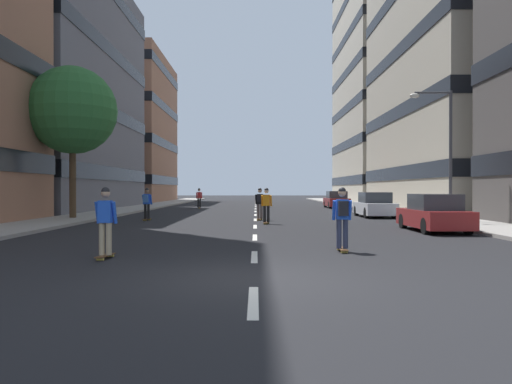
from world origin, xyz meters
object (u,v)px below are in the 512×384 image
parked_car_mid (375,206)px  street_tree_near (73,111)px  skater_2 (260,202)px  skater_4 (200,197)px  skater_0 (147,202)px  skater_5 (343,215)px  parked_car_near (434,214)px  skater_1 (106,219)px  parked_car_far (337,200)px  skater_3 (267,204)px  streetlamp_right (444,141)px

parked_car_mid → street_tree_near: street_tree_near is taller
skater_2 → skater_4: 17.36m
skater_0 → skater_5: (8.33, -13.36, 0.00)m
parked_car_near → skater_1: skater_1 is taller
parked_car_far → skater_3: 21.33m
skater_3 → skater_1: bearing=-109.4°
skater_0 → skater_4: same height
skater_0 → skater_4: bearing=86.8°
skater_4 → parked_car_far: bearing=3.8°
parked_car_mid → street_tree_near: (-17.39, -2.92, 5.35)m
parked_car_far → skater_5: (-4.87, -30.93, 0.32)m
skater_1 → skater_2: size_ratio=1.00×
parked_car_far → skater_2: (-7.04, -17.36, 0.32)m
parked_car_mid → skater_3: size_ratio=2.47×
skater_0 → skater_3: same height
parked_car_mid → streetlamp_right: (2.12, -5.52, 3.44)m
streetlamp_right → skater_3: size_ratio=3.65×
skater_1 → skater_4: 31.49m
parked_car_far → skater_5: skater_5 is taller
skater_0 → skater_2: (6.16, 0.22, 0.00)m
skater_0 → skater_1: size_ratio=1.00×
streetlamp_right → skater_2: size_ratio=3.65×
street_tree_near → skater_5: street_tree_near is taller
skater_4 → skater_5: (7.40, -30.13, 0.03)m
parked_car_near → skater_3: 7.90m
parked_car_far → skater_4: 12.31m
parked_car_near → skater_0: bearing=152.8°
streetlamp_right → skater_2: (-9.16, 2.42, -3.12)m
street_tree_near → skater_0: (4.18, -0.40, -5.04)m
parked_car_mid → skater_5: size_ratio=2.47×
skater_3 → parked_car_near: bearing=-31.5°
parked_car_far → skater_0: size_ratio=2.47×
parked_car_near → skater_4: skater_4 is taller
parked_car_mid → skater_1: (-10.98, -18.01, 0.29)m
parked_car_far → skater_2: 18.73m
street_tree_near → skater_4: bearing=72.7°
skater_0 → skater_3: bearing=-22.4°
skater_1 → skater_2: bearing=75.2°
parked_car_far → streetlamp_right: bearing=-83.9°
parked_car_far → skater_3: skater_3 is taller
parked_car_near → skater_1: bearing=-144.2°
parked_car_near → skater_3: skater_3 is taller
skater_5 → skater_0: bearing=122.0°
parked_car_near → parked_car_far: (0.00, 24.36, 0.00)m
skater_0 → parked_car_near: bearing=-27.2°
skater_1 → skater_3: 12.76m
skater_0 → streetlamp_right: bearing=-8.2°
skater_1 → skater_3: same height
streetlamp_right → skater_1: bearing=-136.4°
parked_car_mid → skater_0: (-13.20, -3.31, 0.32)m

